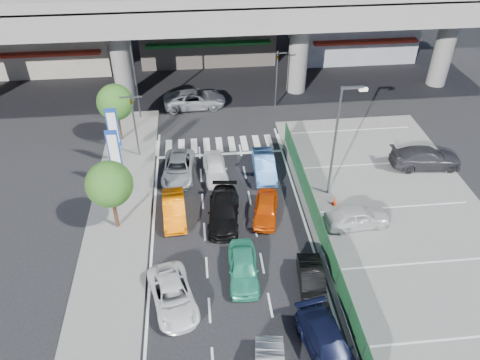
{
  "coord_description": "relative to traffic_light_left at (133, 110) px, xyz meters",
  "views": [
    {
      "loc": [
        -1.61,
        -18.53,
        20.02
      ],
      "look_at": [
        0.84,
        5.1,
        2.28
      ],
      "focal_mm": 35.0,
      "sensor_mm": 36.0,
      "label": 1
    }
  ],
  "objects": [
    {
      "name": "parked_sedan_white",
      "position": [
        14.14,
        -9.45,
        -3.18
      ],
      "size": [
        4.21,
        1.95,
        1.4
      ],
      "primitive_type": "imported",
      "rotation": [
        0.0,
        0.0,
        1.65
      ],
      "color": "silver",
      "rests_on": "parking_lot"
    },
    {
      "name": "minivan_navy_back",
      "position": [
        10.05,
        -18.18,
        -3.25
      ],
      "size": [
        2.79,
        5.03,
        1.38
      ],
      "primitive_type": "imported",
      "rotation": [
        0.0,
        0.0,
        0.19
      ],
      "color": "black",
      "rests_on": "ground"
    },
    {
      "name": "sedan_white_front_mid",
      "position": [
        5.65,
        -3.16,
        -3.26
      ],
      "size": [
        1.81,
        4.04,
        1.35
      ],
      "primitive_type": "imported",
      "rotation": [
        0.0,
        0.0,
        0.06
      ],
      "color": "white",
      "rests_on": "ground"
    },
    {
      "name": "taxi_orange_right",
      "position": [
        8.6,
        -7.94,
        -3.3
      ],
      "size": [
        2.24,
        3.95,
        1.27
      ],
      "primitive_type": "imported",
      "rotation": [
        0.0,
        0.0,
        -0.21
      ],
      "color": "#D24205",
      "rests_on": "ground"
    },
    {
      "name": "street_lamp_right",
      "position": [
        13.37,
        -6.0,
        0.83
      ],
      "size": [
        1.65,
        0.22,
        8.0
      ],
      "color": "#595B60",
      "rests_on": "ground"
    },
    {
      "name": "traffic_light_right",
      "position": [
        11.7,
        7.0,
        0.0
      ],
      "size": [
        1.6,
        1.24,
        5.2
      ],
      "color": "#595B60",
      "rests_on": "ground"
    },
    {
      "name": "kei_truck_front_right",
      "position": [
        9.17,
        -3.21,
        -3.25
      ],
      "size": [
        1.58,
        4.23,
        1.38
      ],
      "primitive_type": "imported",
      "rotation": [
        0.0,
        0.0,
        -0.03
      ],
      "color": "#467AC2",
      "rests_on": "ground"
    },
    {
      "name": "fence_run",
      "position": [
        11.5,
        -11.0,
        -3.04
      ],
      "size": [
        0.16,
        22.0,
        1.8
      ],
      "primitive_type": null,
      "color": "#1B4F29",
      "rests_on": "ground"
    },
    {
      "name": "sedan_black_mid",
      "position": [
        5.9,
        -7.95,
        -3.25
      ],
      "size": [
        2.44,
        4.94,
        1.38
      ],
      "primitive_type": "imported",
      "rotation": [
        0.0,
        0.0,
        -0.11
      ],
      "color": "black",
      "rests_on": "ground"
    },
    {
      "name": "crossing_wagon_silver",
      "position": [
        4.46,
        7.59,
        -3.17
      ],
      "size": [
        5.64,
        2.81,
        1.53
      ],
      "primitive_type": "imported",
      "rotation": [
        0.0,
        0.0,
        1.62
      ],
      "color": "#9FA0A5",
      "rests_on": "ground"
    },
    {
      "name": "signboard_near",
      "position": [
        -1.0,
        -4.01,
        -0.87
      ],
      "size": [
        0.8,
        0.14,
        4.7
      ],
      "color": "#595B60",
      "rests_on": "ground"
    },
    {
      "name": "ground",
      "position": [
        6.2,
        -12.0,
        -3.94
      ],
      "size": [
        120.0,
        120.0,
        0.0
      ],
      "primitive_type": "plane",
      "color": "black",
      "rests_on": "ground"
    },
    {
      "name": "wagon_silver_front_left",
      "position": [
        3.0,
        -2.87,
        -3.29
      ],
      "size": [
        2.51,
        4.79,
        1.29
      ],
      "primitive_type": "imported",
      "rotation": [
        0.0,
        0.0,
        -0.08
      ],
      "color": "#A1A5A9",
      "rests_on": "ground"
    },
    {
      "name": "parking_lot",
      "position": [
        17.2,
        -10.0,
        -3.91
      ],
      "size": [
        12.0,
        28.0,
        0.06
      ],
      "primitive_type": "cube",
      "color": "slate",
      "rests_on": "ground"
    },
    {
      "name": "traffic_light_left",
      "position": [
        0.0,
        0.0,
        0.0
      ],
      "size": [
        1.6,
        1.24,
        5.2
      ],
      "color": "#595B60",
      "rests_on": "ground"
    },
    {
      "name": "sidewalk_left",
      "position": [
        -0.8,
        -8.0,
        -3.88
      ],
      "size": [
        4.0,
        30.0,
        0.12
      ],
      "primitive_type": "cube",
      "color": "slate",
      "rests_on": "ground"
    },
    {
      "name": "sedan_white_mid_left",
      "position": [
        2.75,
        -14.35,
        -3.31
      ],
      "size": [
        3.06,
        4.85,
        1.25
      ],
      "primitive_type": "imported",
      "rotation": [
        0.0,
        0.0,
        0.24
      ],
      "color": "white",
      "rests_on": "ground"
    },
    {
      "name": "hatch_black_mid_right",
      "position": [
        10.18,
        -14.13,
        -3.32
      ],
      "size": [
        1.64,
        3.84,
        1.23
      ],
      "primitive_type": "imported",
      "rotation": [
        0.0,
        0.0,
        -0.09
      ],
      "color": "black",
      "rests_on": "ground"
    },
    {
      "name": "signboard_far",
      "position": [
        -1.4,
        -1.01,
        -0.87
      ],
      "size": [
        0.8,
        0.14,
        4.7
      ],
      "color": "#595B60",
      "rests_on": "ground"
    },
    {
      "name": "taxi_orange_left",
      "position": [
        2.75,
        -7.42,
        -3.28
      ],
      "size": [
        1.63,
        4.06,
        1.31
      ],
      "primitive_type": "imported",
      "rotation": [
        0.0,
        0.0,
        0.06
      ],
      "color": "#F56A00",
      "rests_on": "ground"
    },
    {
      "name": "tree_near",
      "position": [
        -0.8,
        -8.0,
        -0.55
      ],
      "size": [
        2.8,
        2.8,
        4.8
      ],
      "color": "#382314",
      "rests_on": "ground"
    },
    {
      "name": "traffic_cone",
      "position": [
        13.32,
        -7.3,
        -3.56
      ],
      "size": [
        0.34,
        0.34,
        0.62
      ],
      "primitive_type": "cone",
      "rotation": [
        0.0,
        0.0,
        -0.07
      ],
      "color": "red",
      "rests_on": "parking_lot"
    },
    {
      "name": "parked_sedan_dgrey",
      "position": [
        21.12,
        -3.64,
        -3.13
      ],
      "size": [
        5.31,
        2.47,
        1.5
      ],
      "primitive_type": "imported",
      "rotation": [
        0.0,
        0.0,
        1.5
      ],
      "color": "#302F34",
      "rests_on": "parking_lot"
    },
    {
      "name": "tree_far",
      "position": [
        -1.6,
        2.5,
        -0.55
      ],
      "size": [
        2.8,
        2.8,
        4.8
      ],
      "color": "#382314",
      "rests_on": "ground"
    },
    {
      "name": "street_lamp_left",
      "position": [
        -0.13,
        6.0,
        0.83
      ],
      "size": [
        1.65,
        0.22,
        8.0
      ],
      "color": "#595B60",
      "rests_on": "ground"
    },
    {
      "name": "taxi_teal_mid",
      "position": [
        6.61,
        -12.85,
        -3.25
      ],
      "size": [
        1.8,
        4.12,
        1.38
      ],
      "primitive_type": "imported",
      "rotation": [
        0.0,
        0.0,
        -0.04
      ],
      "color": "#33A882",
      "rests_on": "ground"
    }
  ]
}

